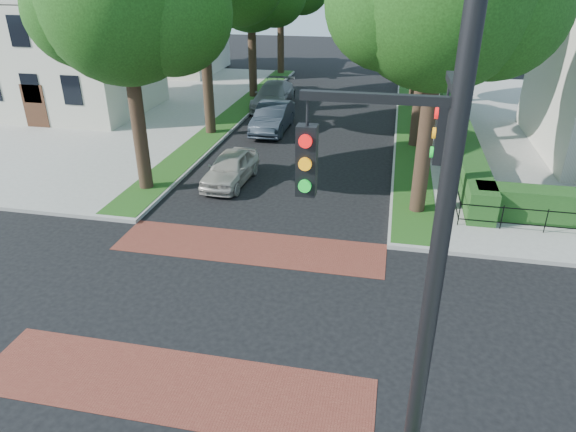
% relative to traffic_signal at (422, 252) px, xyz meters
% --- Properties ---
extents(ground, '(120.00, 120.00, 0.00)m').
position_rel_traffic_signal_xyz_m(ground, '(-4.89, 4.41, -4.71)').
color(ground, black).
rests_on(ground, ground).
extents(sidewalk_nw, '(30.00, 30.00, 0.15)m').
position_rel_traffic_signal_xyz_m(sidewalk_nw, '(-24.39, 23.41, -4.63)').
color(sidewalk_nw, gray).
rests_on(sidewalk_nw, ground).
extents(crosswalk_far, '(9.00, 2.20, 0.01)m').
position_rel_traffic_signal_xyz_m(crosswalk_far, '(-4.89, 7.61, -4.70)').
color(crosswalk_far, maroon).
rests_on(crosswalk_far, ground).
extents(crosswalk_near, '(9.00, 2.20, 0.01)m').
position_rel_traffic_signal_xyz_m(crosswalk_near, '(-4.89, 1.21, -4.70)').
color(crosswalk_near, maroon).
rests_on(crosswalk_near, ground).
extents(grass_strip_ne, '(1.60, 29.80, 0.02)m').
position_rel_traffic_signal_xyz_m(grass_strip_ne, '(0.51, 23.51, -4.55)').
color(grass_strip_ne, '#234012').
rests_on(grass_strip_ne, sidewalk_ne).
extents(grass_strip_nw, '(1.60, 29.80, 0.02)m').
position_rel_traffic_signal_xyz_m(grass_strip_nw, '(-10.29, 23.51, -4.55)').
color(grass_strip_nw, '#234012').
rests_on(grass_strip_nw, sidewalk_nw).
extents(tree_left_near, '(7.50, 6.45, 10.20)m').
position_rel_traffic_signal_xyz_m(tree_left_near, '(-10.28, 11.64, 2.56)').
color(tree_left_near, black).
rests_on(tree_left_near, sidewalk_nw).
extents(hedge_main_road, '(1.00, 18.00, 1.20)m').
position_rel_traffic_signal_xyz_m(hedge_main_road, '(2.81, 19.41, -3.96)').
color(hedge_main_road, '#1B4116').
rests_on(hedge_main_road, sidewalk_ne).
extents(fence_main_road, '(0.06, 18.00, 0.90)m').
position_rel_traffic_signal_xyz_m(fence_main_road, '(2.01, 19.41, -4.11)').
color(fence_main_road, black).
rests_on(fence_main_road, sidewalk_ne).
extents(house_left_near, '(10.00, 9.00, 10.14)m').
position_rel_traffic_signal_xyz_m(house_left_near, '(-20.38, 22.41, 0.33)').
color(house_left_near, beige).
rests_on(house_left_near, sidewalk_nw).
extents(house_left_far, '(10.00, 9.00, 10.14)m').
position_rel_traffic_signal_xyz_m(house_left_far, '(-20.38, 36.41, 0.33)').
color(house_left_far, beige).
rests_on(house_left_far, sidewalk_nw).
extents(traffic_signal, '(2.17, 2.00, 8.00)m').
position_rel_traffic_signal_xyz_m(traffic_signal, '(0.00, 0.00, 0.00)').
color(traffic_signal, black).
rests_on(traffic_signal, sidewalk_se).
extents(parked_car_front, '(1.80, 4.06, 1.36)m').
position_rel_traffic_signal_xyz_m(parked_car_front, '(-7.19, 12.92, -4.03)').
color(parked_car_front, '#B1AB9F').
rests_on(parked_car_front, ground).
extents(parked_car_middle, '(1.70, 4.80, 1.58)m').
position_rel_traffic_signal_xyz_m(parked_car_middle, '(-7.19, 20.80, -3.92)').
color(parked_car_middle, '#222933').
rests_on(parked_car_middle, ground).
extents(parked_car_rear, '(2.39, 5.58, 1.60)m').
position_rel_traffic_signal_xyz_m(parked_car_rear, '(-8.35, 26.01, -3.90)').
color(parked_car_rear, slate).
rests_on(parked_car_rear, ground).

